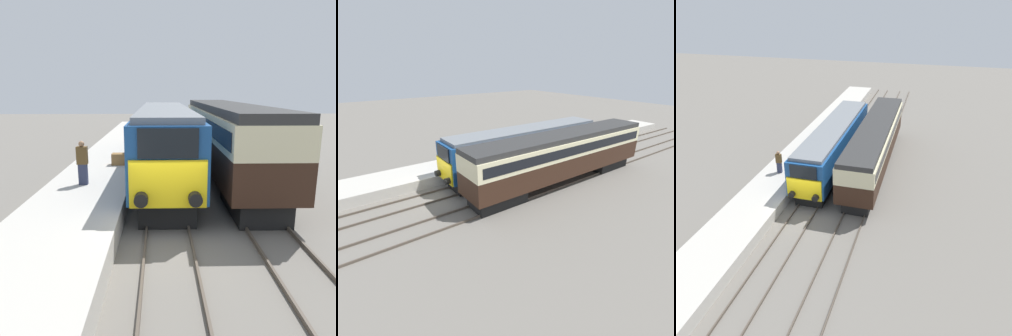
# 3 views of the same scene
# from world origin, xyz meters

# --- Properties ---
(ground_plane) EXTENTS (120.00, 120.00, 0.00)m
(ground_plane) POSITION_xyz_m (0.00, 0.00, 0.00)
(ground_plane) COLOR slate
(platform_left) EXTENTS (3.50, 50.00, 0.82)m
(platform_left) POSITION_xyz_m (-3.30, 8.00, 0.41)
(platform_left) COLOR #B7B2A8
(platform_left) RESTS_ON ground_plane
(rails_near_track) EXTENTS (1.51, 60.00, 0.14)m
(rails_near_track) POSITION_xyz_m (0.00, 5.00, 0.07)
(rails_near_track) COLOR #4C4238
(rails_near_track) RESTS_ON ground_plane
(rails_far_track) EXTENTS (1.50, 60.00, 0.14)m
(rails_far_track) POSITION_xyz_m (3.40, 5.00, 0.07)
(rails_far_track) COLOR #4C4238
(rails_far_track) RESTS_ON ground_plane
(locomotive) EXTENTS (2.70, 15.10, 3.85)m
(locomotive) POSITION_xyz_m (0.00, 7.81, 2.16)
(locomotive) COLOR black
(locomotive) RESTS_ON ground_plane
(passenger_carriage) EXTENTS (2.75, 16.13, 3.99)m
(passenger_carriage) POSITION_xyz_m (3.40, 8.52, 2.40)
(passenger_carriage) COLOR black
(passenger_carriage) RESTS_ON ground_plane
(person_on_platform) EXTENTS (0.44, 0.26, 1.85)m
(person_on_platform) POSITION_xyz_m (-3.47, 3.91, 1.75)
(person_on_platform) COLOR #2D334C
(person_on_platform) RESTS_ON platform_left
(luggage_crate) EXTENTS (0.70, 0.56, 0.60)m
(luggage_crate) POSITION_xyz_m (-2.45, 7.72, 1.12)
(luggage_crate) COLOR olive
(luggage_crate) RESTS_ON platform_left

